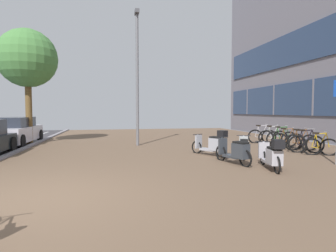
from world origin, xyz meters
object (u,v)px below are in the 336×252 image
bicycle_rack_03 (288,140)px  bicycle_rack_05 (273,137)px  bicycle_rack_01 (306,144)px  bicycle_rack_00 (320,146)px  bicycle_rack_06 (262,136)px  bicycle_rack_04 (282,139)px  bicycle_rack_02 (301,142)px  lamp_post (137,72)px  scooter_mid (213,144)px  scooter_far (272,155)px  parked_car_far (14,131)px  scooter_near (244,147)px  street_tree (27,59)px  scooter_extra (235,152)px

bicycle_rack_03 → bicycle_rack_05: (0.13, 1.33, 0.01)m
bicycle_rack_01 → bicycle_rack_00: bearing=-83.3°
bicycle_rack_06 → bicycle_rack_04: bearing=-80.1°
bicycle_rack_01 → bicycle_rack_02: bicycle_rack_01 is taller
bicycle_rack_03 → lamp_post: 7.63m
scooter_mid → scooter_far: scooter_mid is taller
parked_car_far → bicycle_rack_02: bearing=-20.6°
bicycle_rack_03 → scooter_near: size_ratio=0.80×
bicycle_rack_05 → scooter_near: bearing=-134.9°
parked_car_far → street_tree: (0.68, 0.05, 3.61)m
bicycle_rack_00 → scooter_mid: 4.08m
bicycle_rack_03 → bicycle_rack_06: bicycle_rack_06 is taller
scooter_mid → scooter_near: bearing=-36.2°
scooter_mid → street_tree: (-7.76, 5.43, 3.83)m
parked_car_far → lamp_post: (5.99, -1.70, 2.89)m
scooter_mid → street_tree: 10.22m
bicycle_rack_04 → bicycle_rack_06: bicycle_rack_06 is taller
bicycle_rack_04 → scooter_far: 5.83m
bicycle_rack_06 → bicycle_rack_02: bearing=-84.9°
bicycle_rack_02 → scooter_near: (-3.31, -1.30, 0.03)m
scooter_near → bicycle_rack_02: bearing=21.4°
bicycle_rack_00 → scooter_extra: (-3.92, -0.96, 0.07)m
bicycle_rack_01 → scooter_mid: bearing=179.5°
bicycle_rack_03 → scooter_far: bicycle_rack_03 is taller
bicycle_rack_00 → bicycle_rack_02: (0.19, 1.33, 0.02)m
bicycle_rack_01 → scooter_near: size_ratio=0.89×
bicycle_rack_05 → scooter_mid: (-4.19, -2.63, 0.09)m
scooter_mid → bicycle_rack_01: bearing=-0.5°
scooter_near → scooter_extra: (-0.80, -1.00, 0.02)m
parked_car_far → street_tree: bearing=4.2°
bicycle_rack_04 → bicycle_rack_06: bearing=99.9°
bicycle_rack_00 → bicycle_rack_06: 4.00m
lamp_post → scooter_mid: bearing=-56.4°
bicycle_rack_00 → bicycle_rack_04: (0.19, 2.66, 0.03)m
parked_car_far → bicycle_rack_03: bearing=-18.1°
lamp_post → scooter_far: bearing=-63.6°
street_tree → bicycle_rack_04: bearing=-16.1°
bicycle_rack_05 → scooter_extra: size_ratio=0.75×
parked_car_far → street_tree: size_ratio=0.75×
bicycle_rack_03 → parked_car_far: size_ratio=0.28×
bicycle_rack_01 → scooter_extra: size_ratio=0.80×
bicycle_rack_00 → parked_car_far: 13.87m
bicycle_rack_06 → scooter_mid: bearing=-140.4°
bicycle_rack_04 → scooter_far: bearing=-126.9°
bicycle_rack_01 → bicycle_rack_05: (0.24, 2.66, 0.01)m
scooter_extra → street_tree: 11.28m
scooter_extra → bicycle_rack_05: bearing=46.4°
bicycle_rack_00 → bicycle_rack_02: 1.35m
bicycle_rack_00 → scooter_far: (-3.31, -2.00, 0.09)m
bicycle_rack_04 → scooter_mid: (-4.21, -1.97, 0.09)m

